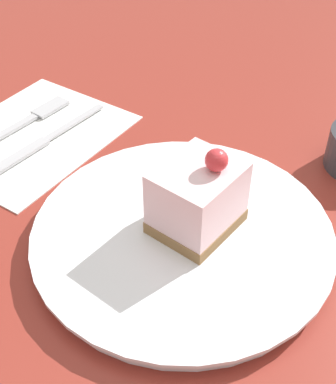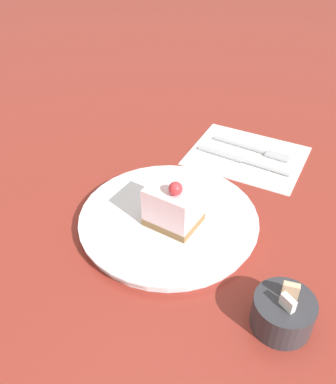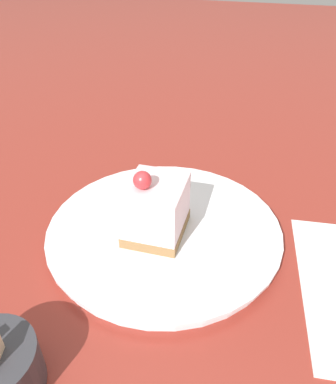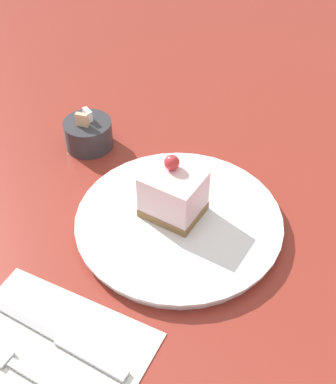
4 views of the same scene
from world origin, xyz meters
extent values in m
plane|color=maroon|center=(0.00, 0.00, 0.00)|extent=(4.00, 4.00, 0.00)
cylinder|color=white|center=(0.03, 0.01, 0.01)|extent=(0.27, 0.27, 0.02)
cylinder|color=white|center=(0.03, 0.01, 0.02)|extent=(0.29, 0.29, 0.00)
cube|color=olive|center=(0.04, 0.03, 0.02)|extent=(0.07, 0.08, 0.01)
cube|color=silver|center=(0.04, 0.03, 0.06)|extent=(0.07, 0.08, 0.05)
sphere|color=red|center=(0.05, 0.04, 0.09)|extent=(0.02, 0.02, 0.02)
cube|color=white|center=(-0.22, 0.03, 0.00)|extent=(0.20, 0.24, 0.00)
cube|color=#B2B2B7|center=(-0.24, 0.00, 0.01)|extent=(0.02, 0.11, 0.00)
cube|color=#B2B2B7|center=(-0.25, 0.08, 0.01)|extent=(0.03, 0.05, 0.00)
cube|color=#B2B2B7|center=(-0.19, -0.02, 0.01)|extent=(0.02, 0.10, 0.00)
cube|color=#B2B2B7|center=(-0.20, 0.08, 0.01)|extent=(0.02, 0.10, 0.00)
cylinder|color=#333338|center=(0.10, 0.24, 0.02)|extent=(0.08, 0.08, 0.05)
cube|color=#D8B28C|center=(0.09, 0.24, 0.06)|extent=(0.01, 0.02, 0.02)
cube|color=white|center=(0.11, 0.24, 0.05)|extent=(0.02, 0.02, 0.02)
camera|label=1|loc=(0.26, -0.26, 0.37)|focal=50.00mm
camera|label=2|loc=(0.45, 0.30, 0.47)|focal=40.00mm
camera|label=3|loc=(-0.08, 0.35, 0.31)|focal=35.00mm
camera|label=4|loc=(-0.40, -0.26, 0.55)|focal=50.00mm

